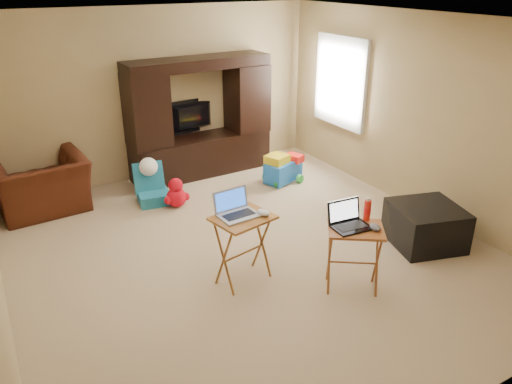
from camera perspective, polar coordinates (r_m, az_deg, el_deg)
floor at (r=5.75m, az=-0.99°, el=-6.59°), size 5.50×5.50×0.00m
ceiling at (r=4.98m, az=-1.21°, el=19.05°), size 5.50×5.50×0.00m
wall_back at (r=7.67m, az=-11.19°, el=10.89°), size 5.00×0.00×5.00m
wall_front at (r=3.32m, az=22.67°, el=-8.44°), size 5.00×0.00×5.00m
wall_right at (r=6.74m, az=18.09°, el=8.39°), size 0.00×5.50×5.50m
window_pane at (r=7.79m, az=9.73°, el=12.33°), size 0.00×1.20×1.20m
window_frame at (r=7.78m, az=9.61°, el=12.32°), size 0.06×1.14×1.34m
entertainment_center at (r=7.67m, az=-6.43°, el=8.43°), size 2.20×0.62×1.79m
television at (r=7.87m, az=-7.05°, el=8.52°), size 0.91×0.26×0.52m
recliner at (r=7.08m, az=-23.32°, el=0.71°), size 1.20×1.07×0.73m
child_rocker at (r=6.91m, az=-11.71°, el=0.86°), size 0.47×0.52×0.55m
plush_toy at (r=6.78m, az=-9.12°, el=-0.04°), size 0.37×0.31×0.41m
push_toy at (r=7.50m, az=3.12°, el=2.82°), size 0.72×0.62×0.45m
ottoman at (r=6.09m, az=18.81°, el=-3.65°), size 0.91×0.91×0.47m
tray_table_left at (r=5.05m, az=-1.46°, el=-6.55°), size 0.64×0.55×0.73m
tray_table_right at (r=5.02m, az=11.03°, el=-7.49°), size 0.67×0.64×0.68m
laptop_left at (r=4.83m, az=-2.00°, el=-1.54°), size 0.40×0.34×0.24m
laptop_right at (r=4.79m, az=10.94°, el=-2.80°), size 0.38×0.32×0.24m
mouse_left at (r=4.89m, az=0.84°, el=-2.38°), size 0.14×0.17×0.06m
mouse_right at (r=4.85m, az=13.46°, el=-3.94°), size 0.12×0.15×0.06m
water_bottle at (r=4.99m, az=12.61°, el=-2.06°), size 0.07×0.07×0.21m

